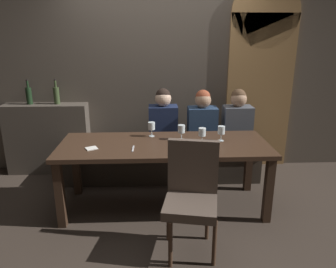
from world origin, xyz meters
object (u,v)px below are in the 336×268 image
Objects in this scene: espresso_cup at (200,147)px; wine_glass_center_back at (221,130)px; banquette_bench at (163,163)px; diner_far_end at (237,120)px; wine_glass_center_front at (152,126)px; dining_table at (164,151)px; wine_bottle_pale_label at (56,95)px; wine_bottle_dark_red at (29,95)px; diner_redhead at (163,120)px; wine_glass_end_left at (181,130)px; wine_glass_near_right at (202,133)px; fork_on_table at (133,149)px; chair_near_side at (192,191)px; diner_bearded at (202,121)px.

wine_glass_center_back is at bearing 44.48° from espresso_cup.
banquette_bench is 1.09m from wine_glass_center_back.
diner_far_end is 4.51× the size of wine_glass_center_front.
wine_bottle_pale_label is (-1.39, 1.06, 0.42)m from dining_table.
wine_bottle_dark_red is at bearing -179.71° from wine_bottle_pale_label.
wine_bottle_dark_red reaches higher than wine_glass_center_back.
wine_glass_end_left is (0.18, -0.60, 0.05)m from diner_redhead.
wine_glass_near_right is (-0.56, -0.72, 0.05)m from diner_far_end.
diner_redhead reaches higher than fork_on_table.
banquette_bench is 15.24× the size of wine_glass_center_front.
dining_table is 13.41× the size of wine_glass_center_front.
wine_glass_near_right reaches higher than banquette_bench.
dining_table is at bearing -90.83° from diner_redhead.
diner_redhead is at bearing 118.09° from wine_glass_near_right.
wine_glass_center_front is 1.37× the size of espresso_cup.
banquette_bench is 1.66m from wine_bottle_pale_label.
wine_glass_center_front is (-0.13, -0.45, 0.63)m from banquette_bench.
wine_bottle_pale_label is at bearing 165.48° from banquette_bench.
chair_near_side is at bearing -117.17° from wine_glass_center_back.
chair_near_side is 3.01× the size of wine_bottle_pale_label.
wine_glass_center_back is 1.37× the size of espresso_cup.
diner_bearded is (0.50, -0.02, 0.57)m from banquette_bench.
diner_bearded reaches higher than dining_table.
fork_on_table is (-0.93, -0.21, -0.11)m from wine_glass_center_back.
wine_bottle_pale_label is at bearing 149.33° from wine_glass_end_left.
diner_bearded is 1.94m from wine_bottle_pale_label.
wine_bottle_dark_red is at bearing 137.68° from chair_near_side.
wine_glass_center_front is at bearing -107.06° from diner_redhead.
wine_bottle_dark_red reaches higher than fork_on_table.
fork_on_table is (-0.72, -0.15, -0.11)m from wine_glass_near_right.
wine_glass_center_front is 0.59m from wine_glass_near_right.
diner_redhead is 4.42× the size of fork_on_table.
diner_far_end is at bearing 62.63° from chair_near_side.
wine_glass_near_right is at bearing -25.78° from wine_glass_center_front.
diner_redhead is at bearing 72.94° from wine_glass_center_front.
chair_near_side is 1.48m from diner_redhead.
dining_table is at bearing 106.29° from chair_near_side.
wine_glass_near_right is (0.53, -0.26, -0.00)m from wine_glass_center_front.
diner_far_end is at bearing 52.17° from wine_glass_near_right.
wine_glass_center_front is 0.46m from fork_on_table.
wine_glass_end_left is 1.00× the size of wine_glass_center_back.
diner_redhead is at bearing 89.17° from dining_table.
espresso_cup is at bearing -99.43° from diner_bearded.
chair_near_side is 1.45m from diner_bearded.
diner_redhead is at bearing 97.91° from chair_near_side.
wine_glass_near_right is 0.21m from espresso_cup.
wine_glass_center_back is at bearing 16.57° from wine_glass_near_right.
wine_bottle_pale_label is at bearing 168.52° from diner_bearded.
chair_near_side is at bearing -101.68° from diner_bearded.
dining_table is 0.35m from wine_glass_center_front.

